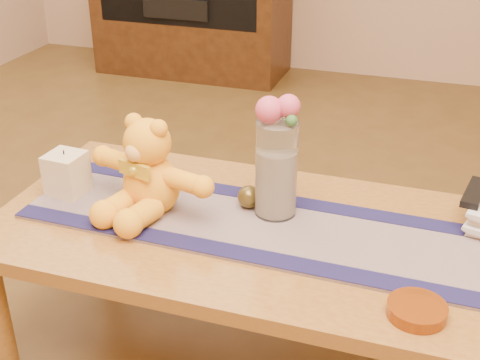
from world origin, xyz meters
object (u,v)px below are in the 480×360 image
(glass_vase, at_px, (276,169))
(tv_remote, at_px, (475,193))
(pillar_candle, at_px, (67,173))
(bronze_ball, at_px, (249,197))
(book_bottom, at_px, (471,216))
(amber_dish, at_px, (417,310))
(teddy_bear, at_px, (150,166))

(glass_vase, relative_size, tv_remote, 1.62)
(pillar_candle, relative_size, tv_remote, 0.74)
(pillar_candle, height_order, bronze_ball, pillar_candle)
(glass_vase, relative_size, book_bottom, 1.17)
(pillar_candle, height_order, glass_vase, glass_vase)
(bronze_ball, height_order, tv_remote, tv_remote)
(book_bottom, bearing_deg, amber_dish, -95.65)
(teddy_bear, xyz_separation_m, bronze_ball, (0.25, 0.08, -0.09))
(teddy_bear, bearing_deg, bronze_ball, 32.43)
(glass_vase, distance_m, book_bottom, 0.54)
(teddy_bear, height_order, bronze_ball, teddy_bear)
(teddy_bear, bearing_deg, amber_dish, -3.77)
(glass_vase, height_order, tv_remote, glass_vase)
(bronze_ball, bearing_deg, glass_vase, -4.44)
(bronze_ball, height_order, book_bottom, bronze_ball)
(teddy_bear, bearing_deg, pillar_candle, -166.08)
(bronze_ball, relative_size, amber_dish, 0.49)
(amber_dish, bearing_deg, book_bottom, 77.19)
(pillar_candle, relative_size, glass_vase, 0.45)
(book_bottom, xyz_separation_m, amber_dish, (-0.10, -0.45, 0.00))
(glass_vase, height_order, bronze_ball, glass_vase)
(amber_dish, bearing_deg, teddy_bear, 161.92)
(glass_vase, height_order, book_bottom, glass_vase)
(bronze_ball, xyz_separation_m, book_bottom, (0.58, 0.14, -0.03))
(tv_remote, bearing_deg, glass_vase, -154.93)
(teddy_bear, height_order, pillar_candle, teddy_bear)
(bronze_ball, xyz_separation_m, amber_dish, (0.47, -0.32, -0.03))
(pillar_candle, bearing_deg, teddy_bear, -0.39)
(teddy_bear, distance_m, glass_vase, 0.33)
(pillar_candle, xyz_separation_m, book_bottom, (1.09, 0.22, -0.06))
(pillar_candle, distance_m, bronze_ball, 0.52)
(teddy_bear, distance_m, amber_dish, 0.77)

